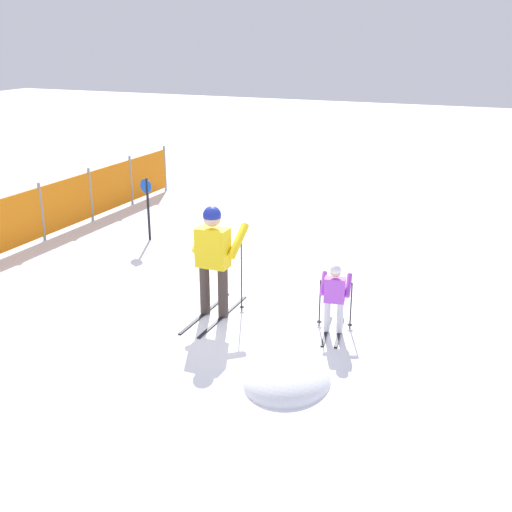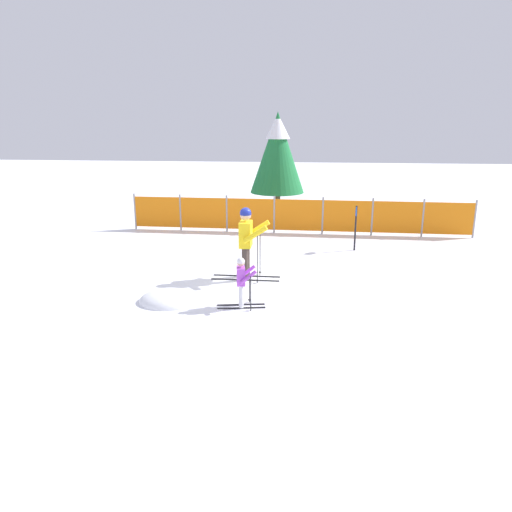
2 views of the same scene
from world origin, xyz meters
name	(u,v)px [view 1 (image 1 of 2)]	position (x,y,z in m)	size (l,w,h in m)	color
ground_plane	(207,309)	(0.00, 0.00, 0.00)	(60.00, 60.00, 0.00)	white
skier_adult	(214,251)	(-0.11, -0.19, 1.00)	(1.59, 0.70, 1.68)	black
skier_child	(335,293)	(0.00, -1.99, 0.59)	(0.98, 0.50, 1.02)	black
safety_fence	(13,222)	(1.00, 4.58, 0.60)	(10.90, 0.30, 1.19)	gray
trail_marker	(147,202)	(2.62, 2.62, 0.79)	(0.07, 0.28, 1.27)	black
snow_mound	(287,382)	(-1.53, -1.86, 0.00)	(1.22, 1.04, 0.49)	white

